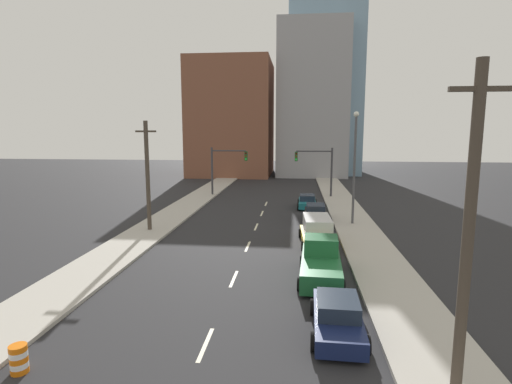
# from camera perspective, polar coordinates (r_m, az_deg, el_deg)

# --- Properties ---
(sidewalk_left) EXTENTS (3.47, 93.80, 0.18)m
(sidewalk_left) POSITION_cam_1_polar(r_m,az_deg,el_deg) (54.77, -6.23, 0.53)
(sidewalk_left) COLOR #ADA89E
(sidewalk_left) RESTS_ON ground
(sidewalk_right) EXTENTS (3.47, 93.80, 0.18)m
(sidewalk_right) POSITION_cam_1_polar(r_m,az_deg,el_deg) (53.79, 11.02, 0.28)
(sidewalk_right) COLOR #ADA89E
(sidewalk_right) RESTS_ON ground
(lane_stripe_at_7m) EXTENTS (0.16, 2.40, 0.01)m
(lane_stripe_at_7m) POSITION_cam_1_polar(r_m,az_deg,el_deg) (15.90, -7.22, -20.78)
(lane_stripe_at_7m) COLOR beige
(lane_stripe_at_7m) RESTS_ON ground
(lane_stripe_at_14m) EXTENTS (0.16, 2.40, 0.01)m
(lane_stripe_at_14m) POSITION_cam_1_polar(r_m,az_deg,el_deg) (21.84, -3.19, -12.26)
(lane_stripe_at_14m) COLOR beige
(lane_stripe_at_14m) RESTS_ON ground
(lane_stripe_at_20m) EXTENTS (0.16, 2.40, 0.01)m
(lane_stripe_at_20m) POSITION_cam_1_polar(r_m,az_deg,el_deg) (27.56, -1.19, -7.77)
(lane_stripe_at_20m) COLOR beige
(lane_stripe_at_20m) RESTS_ON ground
(lane_stripe_at_26m) EXTENTS (0.16, 2.40, 0.01)m
(lane_stripe_at_26m) POSITION_cam_1_polar(r_m,az_deg,el_deg) (33.00, 0.02, -4.99)
(lane_stripe_at_26m) COLOR beige
(lane_stripe_at_26m) RESTS_ON ground
(lane_stripe_at_31m) EXTENTS (0.16, 2.40, 0.01)m
(lane_stripe_at_31m) POSITION_cam_1_polar(r_m,az_deg,el_deg) (38.29, 0.85, -3.07)
(lane_stripe_at_31m) COLOR beige
(lane_stripe_at_31m) RESTS_ON ground
(lane_stripe_at_36m) EXTENTS (0.16, 2.40, 0.01)m
(lane_stripe_at_36m) POSITION_cam_1_polar(r_m,az_deg,el_deg) (43.37, 1.45, -1.68)
(lane_stripe_at_36m) COLOR beige
(lane_stripe_at_36m) RESTS_ON ground
(building_brick_left) EXTENTS (14.00, 16.00, 20.02)m
(building_brick_left) POSITION_cam_1_polar(r_m,az_deg,el_deg) (73.26, -3.38, 10.40)
(building_brick_left) COLOR brown
(building_brick_left) RESTS_ON ground
(building_office_center) EXTENTS (12.00, 20.00, 25.99)m
(building_office_center) POSITION_cam_1_polar(r_m,az_deg,el_deg) (76.51, 7.87, 12.50)
(building_office_center) COLOR #99999E
(building_office_center) RESTS_ON ground
(building_glass_right) EXTENTS (13.00, 20.00, 38.92)m
(building_glass_right) POSITION_cam_1_polar(r_m,az_deg,el_deg) (81.27, 9.57, 16.82)
(building_glass_right) COLOR #7A9EB7
(building_glass_right) RESTS_ON ground
(traffic_signal_left) EXTENTS (4.45, 0.35, 5.89)m
(traffic_signal_left) POSITION_cam_1_polar(r_m,az_deg,el_deg) (48.30, -4.80, 3.94)
(traffic_signal_left) COLOR #38383D
(traffic_signal_left) RESTS_ON ground
(traffic_signal_right) EXTENTS (4.45, 0.35, 5.89)m
(traffic_signal_right) POSITION_cam_1_polar(r_m,az_deg,el_deg) (47.55, 9.20, 3.79)
(traffic_signal_right) COLOR #38383D
(traffic_signal_right) RESTS_ON ground
(utility_pole_right_near) EXTENTS (1.60, 0.32, 9.71)m
(utility_pole_right_near) POSITION_cam_1_polar(r_m,az_deg,el_deg) (12.61, 28.06, -5.32)
(utility_pole_right_near) COLOR #473D33
(utility_pole_right_near) RESTS_ON ground
(utility_pole_left_mid) EXTENTS (1.60, 0.32, 8.59)m
(utility_pole_left_mid) POSITION_cam_1_polar(r_m,az_deg,el_deg) (31.84, -15.23, 2.27)
(utility_pole_left_mid) COLOR #473D33
(utility_pole_left_mid) RESTS_ON ground
(traffic_barrel) EXTENTS (0.56, 0.56, 0.95)m
(traffic_barrel) POSITION_cam_1_polar(r_m,az_deg,el_deg) (16.04, -30.78, -19.82)
(traffic_barrel) COLOR orange
(traffic_barrel) RESTS_ON ground
(street_lamp) EXTENTS (0.44, 0.44, 9.38)m
(street_lamp) POSITION_cam_1_polar(r_m,az_deg,el_deg) (33.70, 13.91, 4.29)
(street_lamp) COLOR #4C4C51
(street_lamp) RESTS_ON ground
(sedan_navy) EXTENTS (2.19, 4.66, 1.43)m
(sedan_navy) POSITION_cam_1_polar(r_m,az_deg,el_deg) (16.58, 11.56, -17.05)
(sedan_navy) COLOR #141E47
(sedan_navy) RESTS_ON ground
(pickup_truck_green) EXTENTS (2.52, 5.79, 2.08)m
(pickup_truck_green) POSITION_cam_1_polar(r_m,az_deg,el_deg) (21.97, 9.24, -9.92)
(pickup_truck_green) COLOR #1E6033
(pickup_truck_green) RESTS_ON ground
(box_truck_yellow) EXTENTS (2.49, 5.57, 1.98)m
(box_truck_yellow) POSITION_cam_1_polar(r_m,az_deg,el_deg) (28.11, 8.68, -5.56)
(box_truck_yellow) COLOR gold
(box_truck_yellow) RESTS_ON ground
(sedan_black) EXTENTS (2.08, 4.71, 1.52)m
(sedan_black) POSITION_cam_1_polar(r_m,az_deg,el_deg) (35.17, 8.48, -3.09)
(sedan_black) COLOR black
(sedan_black) RESTS_ON ground
(sedan_teal) EXTENTS (2.04, 4.33, 1.37)m
(sedan_teal) POSITION_cam_1_polar(r_m,az_deg,el_deg) (41.26, 7.32, -1.40)
(sedan_teal) COLOR #196B75
(sedan_teal) RESTS_ON ground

